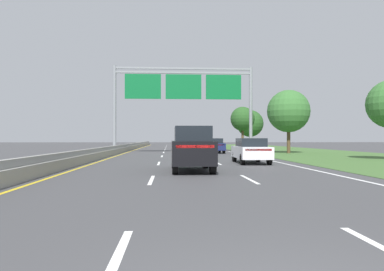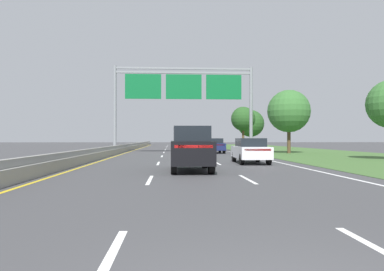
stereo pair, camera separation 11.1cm
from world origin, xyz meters
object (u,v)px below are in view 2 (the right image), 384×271
at_px(car_black_centre_lane_suv, 191,148).
at_px(roadside_tree_far, 243,119).
at_px(roadside_tree_distant, 251,123).
at_px(car_navy_right_lane_sedan, 214,145).
at_px(pickup_truck_darkgreen, 202,142).
at_px(car_white_right_lane_sedan, 250,150).
at_px(roadside_tree_mid, 289,111).
at_px(overhead_sign_gantry, 184,91).

relative_size(car_black_centre_lane_suv, roadside_tree_far, 0.73).
bearing_deg(car_black_centre_lane_suv, roadside_tree_distant, -15.67).
relative_size(car_navy_right_lane_sedan, roadside_tree_distant, 0.64).
bearing_deg(car_navy_right_lane_sedan, pickup_truck_darkgreen, -1.31).
distance_m(car_white_right_lane_sedan, roadside_tree_far, 33.04).
relative_size(car_white_right_lane_sedan, roadside_tree_mid, 0.67).
xyz_separation_m(pickup_truck_darkgreen, car_black_centre_lane_suv, (-3.85, -37.76, 0.02)).
distance_m(car_navy_right_lane_sedan, car_black_centre_lane_suv, 21.43).
distance_m(car_black_centre_lane_suv, roadside_tree_mid, 23.05).
bearing_deg(car_black_centre_lane_suv, car_white_right_lane_sedan, -37.77).
relative_size(overhead_sign_gantry, car_black_centre_lane_suv, 3.20).
distance_m(pickup_truck_darkgreen, car_black_centre_lane_suv, 37.96).
distance_m(car_navy_right_lane_sedan, roadside_tree_distant, 31.20).
distance_m(pickup_truck_darkgreen, car_navy_right_lane_sedan, 16.66).
bearing_deg(roadside_tree_distant, pickup_truck_darkgreen, -129.28).
xyz_separation_m(overhead_sign_gantry, car_black_centre_lane_suv, (-0.42, -21.58, -5.56)).
height_order(car_black_centre_lane_suv, roadside_tree_far, roadside_tree_far).
bearing_deg(roadside_tree_far, car_white_right_lane_sedan, -100.61).
xyz_separation_m(car_navy_right_lane_sedan, roadside_tree_distant, (10.42, 29.19, 3.57)).
bearing_deg(roadside_tree_mid, car_white_right_lane_sedan, -116.61).
bearing_deg(car_white_right_lane_sedan, car_black_centre_lane_suv, 143.50).
bearing_deg(car_white_right_lane_sedan, roadside_tree_distant, -11.32).
bearing_deg(car_navy_right_lane_sedan, car_white_right_lane_sedan, -179.46).
height_order(car_navy_right_lane_sedan, car_black_centre_lane_suv, car_black_centre_lane_suv).
distance_m(pickup_truck_darkgreen, roadside_tree_distant, 16.53).
xyz_separation_m(car_black_centre_lane_suv, roadside_tree_far, (10.08, 37.47, 3.44)).
height_order(car_white_right_lane_sedan, roadside_tree_distant, roadside_tree_distant).
xyz_separation_m(car_white_right_lane_sedan, car_black_centre_lane_suv, (-4.04, -5.21, 0.28)).
bearing_deg(roadside_tree_mid, pickup_truck_darkgreen, 112.64).
xyz_separation_m(car_navy_right_lane_sedan, roadside_tree_far, (6.40, 16.37, 3.72)).
height_order(car_navy_right_lane_sedan, roadside_tree_far, roadside_tree_far).
bearing_deg(car_black_centre_lane_suv, car_navy_right_lane_sedan, -9.90).
xyz_separation_m(pickup_truck_darkgreen, roadside_tree_mid, (7.49, -17.97, 3.32)).
bearing_deg(pickup_truck_darkgreen, car_navy_right_lane_sedan, 179.55).
distance_m(overhead_sign_gantry, car_white_right_lane_sedan, 17.75).
bearing_deg(overhead_sign_gantry, car_white_right_lane_sedan, -77.53).
distance_m(pickup_truck_darkgreen, roadside_tree_mid, 19.75).
xyz_separation_m(car_white_right_lane_sedan, roadside_tree_far, (6.04, 32.26, 3.72)).
bearing_deg(roadside_tree_far, pickup_truck_darkgreen, 177.37).
height_order(car_black_centre_lane_suv, roadside_tree_distant, roadside_tree_distant).
bearing_deg(roadside_tree_mid, overhead_sign_gantry, 170.71).
distance_m(pickup_truck_darkgreen, car_white_right_lane_sedan, 32.55).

